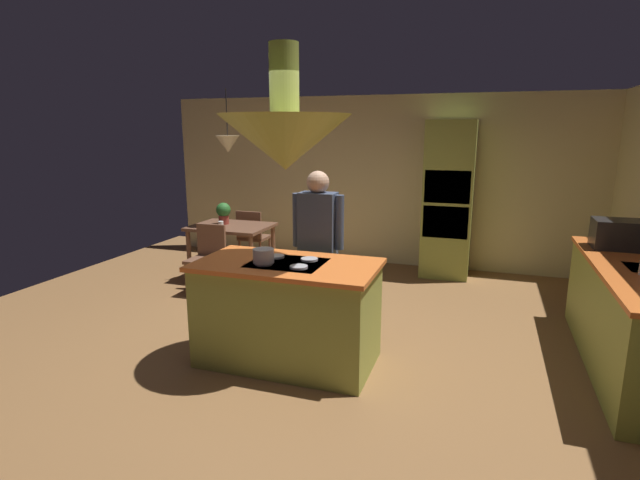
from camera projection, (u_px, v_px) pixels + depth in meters
name	position (u px, v px, depth m)	size (l,w,h in m)	color
ground	(296.00, 351.00, 4.65)	(8.16, 8.16, 0.00)	olive
wall_back	(377.00, 181.00, 7.56)	(6.80, 0.10, 2.55)	beige
kitchen_island	(288.00, 312.00, 4.36)	(1.58, 0.87, 0.94)	#939E42
counter_run_right	(630.00, 318.00, 4.21)	(0.73, 2.42, 0.92)	#939E42
oven_tower	(448.00, 200.00, 6.88)	(0.66, 0.62, 2.18)	#939E42
dining_table	(231.00, 233.00, 6.79)	(1.06, 0.82, 0.76)	brown
person_at_island	(318.00, 242.00, 4.89)	(0.53, 0.22, 1.66)	tan
range_hood	(285.00, 139.00, 4.03)	(1.10, 1.10, 1.00)	#939E42
pendant_light_over_table	(228.00, 144.00, 6.53)	(0.32, 0.32, 0.82)	beige
chair_facing_island	(208.00, 254.00, 6.24)	(0.40, 0.40, 0.87)	brown
chair_by_back_wall	(252.00, 234.00, 7.41)	(0.40, 0.40, 0.87)	brown
potted_plant_on_table	(223.00, 212.00, 6.83)	(0.20, 0.20, 0.30)	#99382D
cup_on_table	(221.00, 225.00, 6.58)	(0.07, 0.07, 0.09)	white
microwave_on_counter	(619.00, 234.00, 4.74)	(0.46, 0.36, 0.28)	#232326
cooking_pot_on_cooktop	(264.00, 256.00, 4.17)	(0.18, 0.18, 0.12)	#B2B2B7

